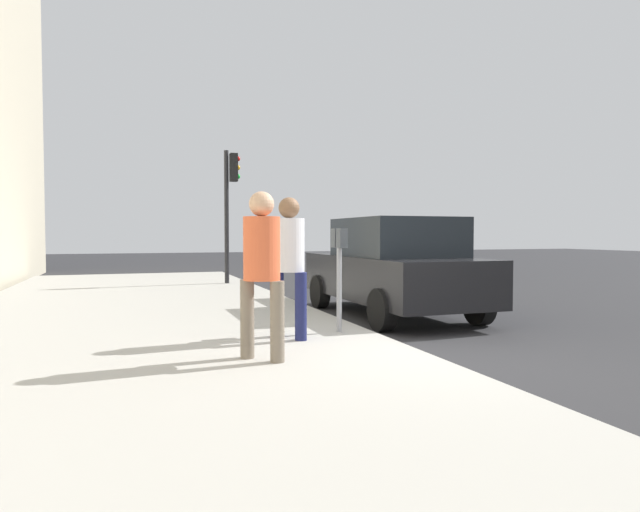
{
  "coord_description": "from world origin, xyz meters",
  "views": [
    {
      "loc": [
        -5.68,
        3.16,
        1.48
      ],
      "look_at": [
        1.11,
        0.79,
        1.2
      ],
      "focal_mm": 30.87,
      "sensor_mm": 36.0,
      "label": 1
    }
  ],
  "objects_px": {
    "parked_sedan_near": "(393,267)",
    "pedestrian_at_meter": "(289,255)",
    "parking_meter": "(339,258)",
    "traffic_signal": "(230,194)",
    "pedestrian_bystander": "(262,261)"
  },
  "relations": [
    {
      "from": "parking_meter",
      "to": "traffic_signal",
      "type": "bearing_deg",
      "value": 0.44
    },
    {
      "from": "parking_meter",
      "to": "parked_sedan_near",
      "type": "xyz_separation_m",
      "value": [
        2.0,
        -1.81,
        -0.27
      ]
    },
    {
      "from": "parking_meter",
      "to": "parked_sedan_near",
      "type": "distance_m",
      "value": 2.71
    },
    {
      "from": "pedestrian_at_meter",
      "to": "pedestrian_bystander",
      "type": "xyz_separation_m",
      "value": [
        -1.07,
        0.61,
        -0.02
      ]
    },
    {
      "from": "parking_meter",
      "to": "pedestrian_bystander",
      "type": "height_order",
      "value": "pedestrian_bystander"
    },
    {
      "from": "pedestrian_at_meter",
      "to": "parked_sedan_near",
      "type": "relative_size",
      "value": 0.41
    },
    {
      "from": "parking_meter",
      "to": "pedestrian_at_meter",
      "type": "bearing_deg",
      "value": 105.43
    },
    {
      "from": "pedestrian_bystander",
      "to": "parking_meter",
      "type": "bearing_deg",
      "value": 1.62
    },
    {
      "from": "pedestrian_bystander",
      "to": "parked_sedan_near",
      "type": "height_order",
      "value": "pedestrian_bystander"
    },
    {
      "from": "traffic_signal",
      "to": "pedestrian_at_meter",
      "type": "bearing_deg",
      "value": 175.11
    },
    {
      "from": "pedestrian_bystander",
      "to": "parked_sedan_near",
      "type": "distance_m",
      "value": 4.58
    },
    {
      "from": "pedestrian_at_meter",
      "to": "traffic_signal",
      "type": "xyz_separation_m",
      "value": [
        8.23,
        -0.7,
        1.36
      ]
    },
    {
      "from": "parking_meter",
      "to": "pedestrian_bystander",
      "type": "distance_m",
      "value": 1.88
    },
    {
      "from": "parked_sedan_near",
      "to": "pedestrian_at_meter",
      "type": "bearing_deg",
      "value": 130.56
    },
    {
      "from": "parked_sedan_near",
      "to": "parking_meter",
      "type": "bearing_deg",
      "value": 137.75
    }
  ]
}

